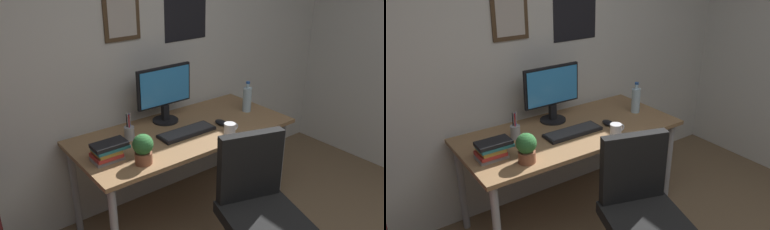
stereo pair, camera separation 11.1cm
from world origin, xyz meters
The scene contains 11 objects.
wall_back centered at (0.00, 2.15, 1.30)m, with size 4.40×0.10×2.60m.
desk centered at (0.13, 1.70, 0.67)m, with size 1.62×0.74×0.74m.
office_chair centered at (0.12, 0.93, 0.53)m, with size 0.58×0.59×0.95m.
monitor centered at (0.11, 1.91, 0.98)m, with size 0.46×0.20×0.43m.
keyboard centered at (0.11, 1.63, 0.75)m, with size 0.43×0.15×0.03m.
computer_mouse centered at (0.41, 1.60, 0.76)m, with size 0.06×0.11×0.04m.
water_bottle centered at (0.76, 1.68, 0.85)m, with size 0.07×0.07×0.25m.
coffee_mug_near centered at (0.34, 1.43, 0.79)m, with size 0.12×0.08×0.09m.
potted_plant centered at (-0.36, 1.45, 0.85)m, with size 0.13×0.13×0.19m.
pen_cup centered at (-0.26, 1.80, 0.80)m, with size 0.07×0.07×0.20m.
book_stack_left centered at (-0.51, 1.62, 0.80)m, with size 0.22×0.16×0.12m.
Camera 1 is at (-1.42, -0.42, 1.95)m, focal length 36.69 mm.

